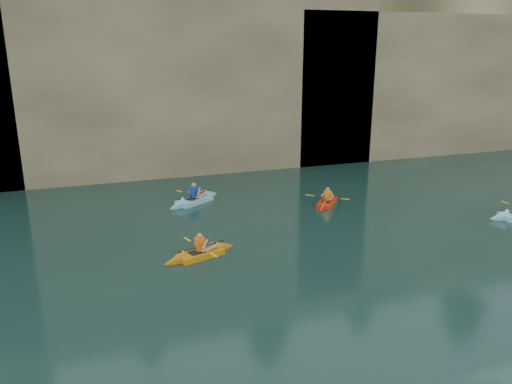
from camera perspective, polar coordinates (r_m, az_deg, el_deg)
name	(u,v)px	position (r m, az deg, el deg)	size (l,w,h in m)	color
cliff	(135,67)	(36.99, -13.69, 13.74)	(70.00, 16.00, 12.00)	tan
cliff_slab_center	(184,76)	(29.97, -8.28, 12.93)	(24.00, 2.40, 11.40)	tan
cliff_slab_east	(463,82)	(39.07, 22.59, 11.50)	(26.00, 2.40, 9.84)	tan
sea_cave_center	(82,155)	(29.32, -19.31, 4.01)	(3.50, 1.00, 3.20)	black
sea_cave_east	(312,130)	(32.22, 6.41, 7.06)	(5.00, 1.00, 4.50)	black
kayaker_orange	(200,253)	(18.44, -6.40, -6.97)	(3.06, 2.17, 1.14)	orange
kayaker_red_far	(327,202)	(24.45, 8.14, -1.13)	(2.38, 2.66, 1.07)	red
kayaker_ltblue_mid	(194,200)	(24.63, -7.07, -0.90)	(3.21, 2.49, 1.27)	#83C5DC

